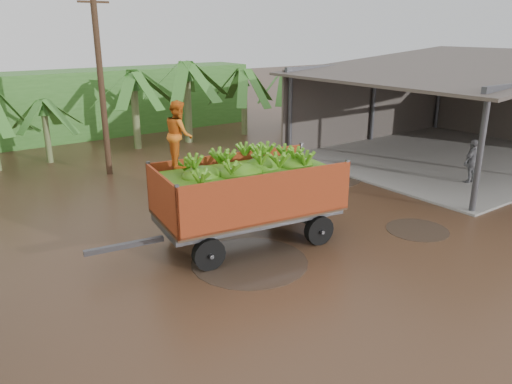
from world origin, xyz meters
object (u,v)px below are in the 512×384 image
man_blue (300,189)px  banana_trailer (247,191)px  man_grey (472,162)px  utility_pole (101,84)px

man_blue → banana_trailer: bearing=21.3°
man_grey → utility_pole: utility_pole is taller
man_grey → utility_pole: bearing=-42.5°
banana_trailer → man_blue: size_ratio=4.41×
banana_trailer → man_blue: (2.77, 0.95, -0.72)m
man_blue → man_grey: size_ratio=0.90×
utility_pole → banana_trailer: bearing=-86.0°
man_grey → utility_pole: (-10.79, 9.71, 2.79)m
banana_trailer → man_blue: bearing=27.3°
man_blue → utility_pole: (-3.41, 8.15, 2.88)m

